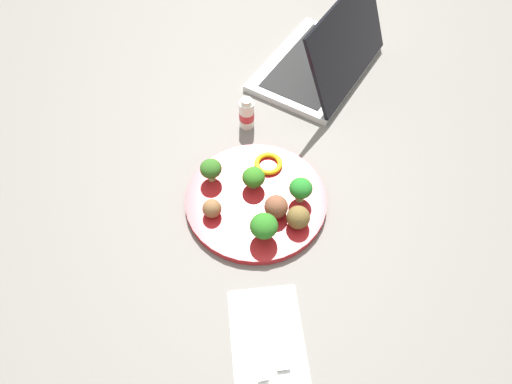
{
  "coord_description": "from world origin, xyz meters",
  "views": [
    {
      "loc": [
        0.52,
        -0.08,
        0.78
      ],
      "look_at": [
        0.0,
        0.0,
        0.04
      ],
      "focal_mm": 32.89,
      "sensor_mm": 36.0,
      "label": 1
    }
  ],
  "objects": [
    {
      "name": "ground_plane",
      "position": [
        0.0,
        0.0,
        0.0
      ],
      "size": [
        4.0,
        4.0,
        0.0
      ],
      "primitive_type": "plane",
      "color": "slate"
    },
    {
      "name": "plate",
      "position": [
        0.0,
        0.0,
        0.01
      ],
      "size": [
        0.28,
        0.28,
        0.02
      ],
      "primitive_type": "cylinder",
      "color": "red",
      "rests_on": "ground_plane"
    },
    {
      "name": "broccoli_floret_mid_left",
      "position": [
        0.09,
        0.0,
        0.05
      ],
      "size": [
        0.05,
        0.05,
        0.06
      ],
      "color": "#9DC070",
      "rests_on": "plate"
    },
    {
      "name": "broccoli_floret_far_rim",
      "position": [
        -0.06,
        -0.08,
        0.05
      ],
      "size": [
        0.04,
        0.04,
        0.05
      ],
      "color": "#A8C16F",
      "rests_on": "plate"
    },
    {
      "name": "broccoli_floret_mid_right",
      "position": [
        -0.03,
        -0.0,
        0.04
      ],
      "size": [
        0.05,
        0.05,
        0.05
      ],
      "color": "#93CD81",
      "rests_on": "plate"
    },
    {
      "name": "broccoli_floret_back_left",
      "position": [
        0.02,
        0.08,
        0.05
      ],
      "size": [
        0.04,
        0.04,
        0.05
      ],
      "color": "#93CA6F",
      "rests_on": "plate"
    },
    {
      "name": "meatball_far_rim",
      "position": [
        0.04,
        0.03,
        0.04
      ],
      "size": [
        0.05,
        0.05,
        0.05
      ],
      "primitive_type": "sphere",
      "color": "brown",
      "rests_on": "plate"
    },
    {
      "name": "meatball_front_left",
      "position": [
        0.02,
        -0.09,
        0.03
      ],
      "size": [
        0.04,
        0.04,
        0.04
      ],
      "primitive_type": "sphere",
      "color": "brown",
      "rests_on": "plate"
    },
    {
      "name": "meatball_near_rim",
      "position": [
        0.07,
        0.07,
        0.04
      ],
      "size": [
        0.04,
        0.04,
        0.04
      ],
      "primitive_type": "sphere",
      "color": "brown",
      "rests_on": "plate"
    },
    {
      "name": "pepper_ring_far_rim",
      "position": [
        -0.08,
        0.04,
        0.02
      ],
      "size": [
        0.08,
        0.08,
        0.01
      ],
      "primitive_type": "torus",
      "rotation": [
        0.0,
        0.0,
        1.97
      ],
      "color": "yellow",
      "rests_on": "plate"
    },
    {
      "name": "napkin",
      "position": [
        0.27,
        -0.03,
        0.0
      ],
      "size": [
        0.18,
        0.13,
        0.01
      ],
      "primitive_type": "cube",
      "rotation": [
        0.0,
        0.0,
        -0.05
      ],
      "color": "white",
      "rests_on": "ground_plane"
    },
    {
      "name": "fork",
      "position": [
        0.28,
        -0.01,
        0.01
      ],
      "size": [
        0.12,
        0.02,
        0.01
      ],
      "color": "silver",
      "rests_on": "napkin"
    },
    {
      "name": "knife",
      "position": [
        0.27,
        -0.04,
        0.01
      ],
      "size": [
        0.15,
        0.02,
        0.01
      ],
      "color": "silver",
      "rests_on": "napkin"
    },
    {
      "name": "yogurt_bottle",
      "position": [
        -0.21,
        0.01,
        0.04
      ],
      "size": [
        0.03,
        0.03,
        0.08
      ],
      "color": "white",
      "rests_on": "ground_plane"
    },
    {
      "name": "laptop",
      "position": [
        -0.36,
        0.23,
        0.04
      ],
      "size": [
        0.39,
        0.38,
        0.2
      ],
      "color": "silver",
      "rests_on": "ground_plane"
    }
  ]
}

